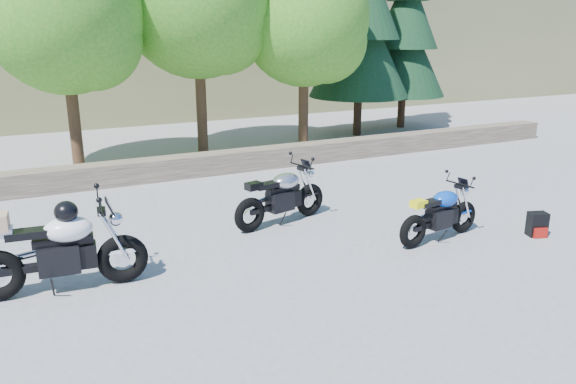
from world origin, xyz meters
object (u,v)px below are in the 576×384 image
object	(u,v)px
silver_bike	(281,197)
blue_bike	(440,214)
backpack	(537,225)
white_bike	(59,248)

from	to	relation	value
silver_bike	blue_bike	distance (m)	2.75
backpack	blue_bike	bearing A→B (deg)	178.15
white_bike	backpack	size ratio (longest dim) A/B	5.51
silver_bike	white_bike	world-z (taller)	white_bike
silver_bike	backpack	xyz separation A→B (m)	(3.62, -2.47, -0.29)
blue_bike	backpack	distance (m)	1.73
white_bike	blue_bike	bearing A→B (deg)	-1.72
blue_bike	backpack	bearing A→B (deg)	-29.07
silver_bike	blue_bike	size ratio (longest dim) A/B	1.10
white_bike	backpack	world-z (taller)	white_bike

